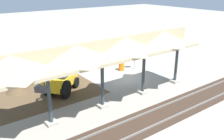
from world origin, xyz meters
TOP-DOWN VIEW (x-y plane):
  - ground_plane at (0.00, 0.00)m, footprint 120.00×120.00m
  - dirt_work_zone at (7.66, -1.50)m, footprint 9.00×7.00m
  - platform_canopy at (8.99, 3.68)m, footprint 24.67×3.20m
  - rail_tracks at (0.00, 7.01)m, footprint 60.00×2.58m
  - stop_sign at (-2.30, -1.22)m, footprint 0.75×0.19m
  - backhoe at (6.27, -0.32)m, footprint 4.66×4.06m
  - dirt_mound at (9.16, -2.60)m, footprint 3.74×3.74m
  - traffic_barrel at (-0.91, -1.64)m, footprint 0.56×0.56m

SIDE VIEW (x-z plane):
  - ground_plane at x=0.00m, z-range 0.00..0.00m
  - dirt_mound at x=9.16m, z-range -0.75..0.75m
  - dirt_work_zone at x=7.66m, z-range 0.00..0.01m
  - rail_tracks at x=0.00m, z-range -0.05..0.10m
  - traffic_barrel at x=-0.91m, z-range 0.00..0.90m
  - backhoe at x=6.27m, z-range -0.14..2.68m
  - stop_sign at x=-2.30m, z-range 0.44..2.50m
  - platform_canopy at x=8.99m, z-range 1.73..6.63m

